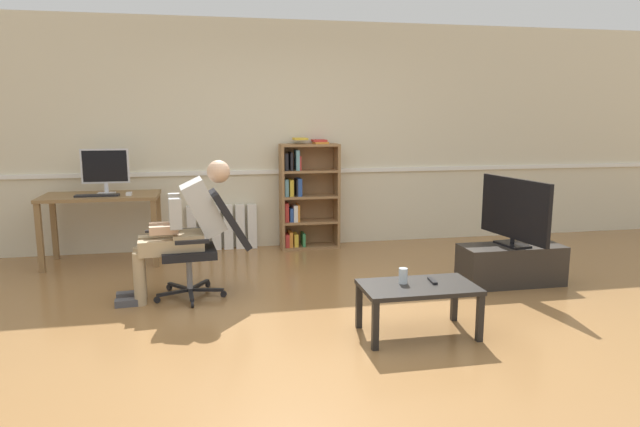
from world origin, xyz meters
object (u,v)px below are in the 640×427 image
(computer_mouse, at_px, (129,194))
(person_seated, at_px, (185,226))
(office_chair, at_px, (207,239))
(tv_screen, at_px, (514,211))
(coffee_table, at_px, (418,291))
(computer_desk, at_px, (101,205))
(keyboard, at_px, (97,195))
(radiator, at_px, (222,227))
(tv_stand, at_px, (511,265))
(bookshelf, at_px, (305,195))
(spare_remote, at_px, (432,281))
(imac_monitor, at_px, (105,168))
(drinking_glass, at_px, (403,276))

(computer_mouse, bearing_deg, person_seated, -63.90)
(office_chair, height_order, person_seated, person_seated)
(office_chair, xyz_separation_m, tv_screen, (2.84, -0.22, 0.20))
(computer_mouse, xyz_separation_m, coffee_table, (2.31, -2.47, -0.44))
(computer_desk, xyz_separation_m, keyboard, (-0.01, -0.14, 0.12))
(radiator, distance_m, tv_stand, 3.32)
(bookshelf, xyz_separation_m, tv_screen, (1.67, -1.88, 0.07))
(office_chair, bearing_deg, keyboard, -142.30)
(radiator, xyz_separation_m, spare_remote, (1.46, -2.93, 0.12))
(computer_desk, bearing_deg, person_seated, -56.15)
(imac_monitor, xyz_separation_m, tv_stand, (3.90, -1.66, -0.84))
(computer_desk, bearing_deg, computer_mouse, -21.28)
(keyboard, xyz_separation_m, coffee_table, (2.63, -2.45, -0.44))
(person_seated, relative_size, drinking_glass, 10.64)
(computer_desk, relative_size, person_seated, 1.00)
(radiator, bearing_deg, computer_desk, -163.11)
(radiator, height_order, drinking_glass, radiator)
(keyboard, bearing_deg, computer_mouse, 3.60)
(office_chair, height_order, drinking_glass, office_chair)
(imac_monitor, xyz_separation_m, drinking_glass, (2.47, -2.60, -0.60))
(spare_remote, bearing_deg, office_chair, -29.46)
(person_seated, xyz_separation_m, drinking_glass, (1.60, -1.15, -0.21))
(computer_mouse, relative_size, drinking_glass, 0.88)
(bookshelf, bearing_deg, tv_stand, -48.32)
(tv_screen, height_order, drinking_glass, tv_screen)
(drinking_glass, bearing_deg, keyboard, 136.69)
(person_seated, bearing_deg, drinking_glass, 49.35)
(person_seated, bearing_deg, keyboard, -147.89)
(computer_mouse, distance_m, tv_screen, 3.92)
(imac_monitor, height_order, coffee_table, imac_monitor)
(person_seated, bearing_deg, office_chair, 90.00)
(imac_monitor, xyz_separation_m, tv_screen, (3.90, -1.66, -0.32))
(computer_mouse, height_order, spare_remote, computer_mouse)
(bookshelf, bearing_deg, coffee_table, -83.24)
(computer_desk, height_order, drinking_glass, computer_desk)
(computer_desk, relative_size, bookshelf, 0.91)
(tv_screen, bearing_deg, drinking_glass, 115.52)
(computer_mouse, xyz_separation_m, tv_screen, (3.64, -1.46, -0.06))
(coffee_table, bearing_deg, tv_stand, 37.04)
(bookshelf, bearing_deg, person_seated, -129.01)
(computer_mouse, bearing_deg, imac_monitor, 142.50)
(office_chair, relative_size, spare_remote, 6.31)
(computer_desk, bearing_deg, spare_remote, -42.72)
(bookshelf, relative_size, tv_screen, 1.42)
(radiator, bearing_deg, spare_remote, -63.45)
(imac_monitor, distance_m, coffee_table, 3.77)
(imac_monitor, xyz_separation_m, office_chair, (1.06, -1.44, -0.52))
(coffee_table, relative_size, drinking_glass, 7.34)
(bookshelf, height_order, tv_screen, bookshelf)
(tv_screen, bearing_deg, computer_desk, 60.23)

